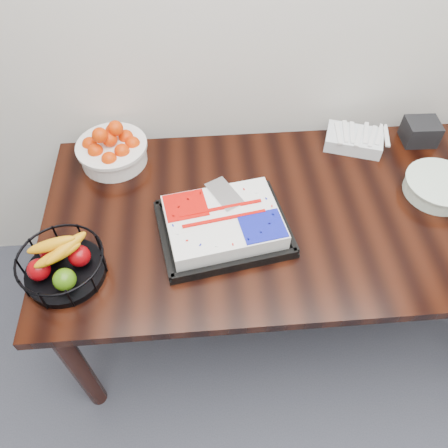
{
  "coord_description": "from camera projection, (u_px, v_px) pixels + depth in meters",
  "views": [
    {
      "loc": [
        -0.32,
        0.97,
        1.97
      ],
      "look_at": [
        -0.25,
        1.89,
        0.83
      ],
      "focal_mm": 35.0,
      "sensor_mm": 36.0,
      "label": 1
    }
  ],
  "objects": [
    {
      "name": "table",
      "position": [
        286.0,
        226.0,
        1.68
      ],
      "size": [
        1.8,
        0.9,
        0.75
      ],
      "color": "black",
      "rests_on": "ground"
    },
    {
      "name": "cake_tray",
      "position": [
        223.0,
        224.0,
        1.52
      ],
      "size": [
        0.49,
        0.42,
        0.09
      ],
      "color": "black",
      "rests_on": "table"
    },
    {
      "name": "tangerine_bowl",
      "position": [
        112.0,
        146.0,
        1.72
      ],
      "size": [
        0.28,
        0.28,
        0.18
      ],
      "color": "white",
      "rests_on": "table"
    },
    {
      "name": "fruit_basket",
      "position": [
        62.0,
        264.0,
        1.39
      ],
      "size": [
        0.28,
        0.28,
        0.15
      ],
      "color": "black",
      "rests_on": "table"
    },
    {
      "name": "plate_stack",
      "position": [
        438.0,
        187.0,
        1.64
      ],
      "size": [
        0.26,
        0.26,
        0.06
      ],
      "color": "white",
      "rests_on": "table"
    },
    {
      "name": "fork_bag",
      "position": [
        354.0,
        139.0,
        1.81
      ],
      "size": [
        0.26,
        0.22,
        0.06
      ],
      "color": "silver",
      "rests_on": "table"
    },
    {
      "name": "napkin_box",
      "position": [
        420.0,
        132.0,
        1.82
      ],
      "size": [
        0.14,
        0.12,
        0.1
      ],
      "primitive_type": "cube",
      "rotation": [
        0.0,
        0.0,
        -0.03
      ],
      "color": "black",
      "rests_on": "table"
    }
  ]
}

